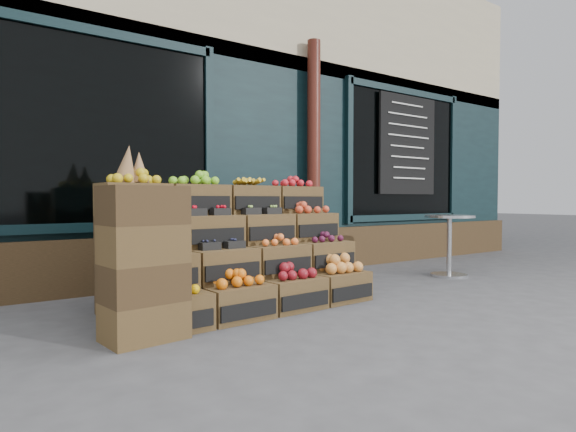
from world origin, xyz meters
TOP-DOWN VIEW (x-y plane):
  - ground at (0.00, 0.00)m, footprint 60.00×60.00m
  - shop_facade at (0.00, 5.11)m, footprint 12.00×6.24m
  - crate_display at (-0.71, 0.85)m, footprint 2.44×1.28m
  - spare_crates at (-1.82, 0.22)m, footprint 0.59×0.44m
  - bistro_table at (2.42, 0.72)m, footprint 0.64×0.64m
  - shopkeeper at (-1.70, 2.70)m, footprint 0.76×0.57m

SIDE VIEW (x-z plane):
  - ground at x=0.00m, z-range 0.00..0.00m
  - crate_display at x=-0.71m, z-range -0.29..1.20m
  - bistro_table at x=2.42m, z-range 0.10..0.91m
  - spare_crates at x=-1.82m, z-range 0.00..1.11m
  - shopkeeper at x=-1.70m, z-range 0.00..1.91m
  - shop_facade at x=0.00m, z-range 0.00..4.80m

